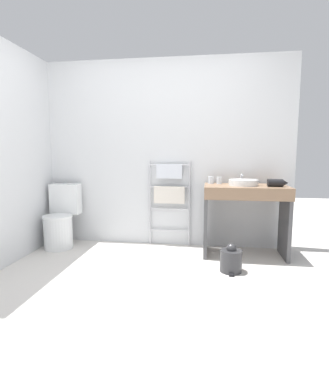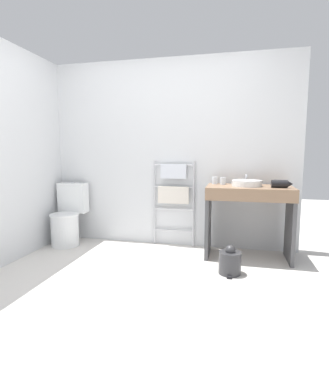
{
  "view_description": "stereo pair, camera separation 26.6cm",
  "coord_description": "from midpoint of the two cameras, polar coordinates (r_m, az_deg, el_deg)",
  "views": [
    {
      "loc": [
        0.57,
        -2.27,
        1.19
      ],
      "look_at": [
        0.13,
        0.84,
        0.78
      ],
      "focal_mm": 28.0,
      "sensor_mm": 36.0,
      "label": 1
    },
    {
      "loc": [
        0.83,
        -2.22,
        1.19
      ],
      "look_at": [
        0.13,
        0.84,
        0.78
      ],
      "focal_mm": 28.0,
      "sensor_mm": 36.0,
      "label": 2
    }
  ],
  "objects": [
    {
      "name": "cup_near_edge",
      "position": [
        3.6,
        13.15,
        2.07
      ],
      "size": [
        0.06,
        0.06,
        0.08
      ],
      "color": "silver",
      "rests_on": "vanity_counter"
    },
    {
      "name": "wall_back",
      "position": [
        3.89,
        2.59,
        7.26
      ],
      "size": [
        3.25,
        0.12,
        2.35
      ],
      "primitive_type": "cube",
      "color": "silver",
      "rests_on": "ground_plane"
    },
    {
      "name": "towel_radiator",
      "position": [
        3.79,
        3.72,
        0.36
      ],
      "size": [
        0.54,
        0.06,
        1.08
      ],
      "color": "silver",
      "rests_on": "ground_plane"
    },
    {
      "name": "wall_side",
      "position": [
        3.76,
        -24.21,
        6.61
      ],
      "size": [
        0.12,
        2.24,
        2.35
      ],
      "primitive_type": "cube",
      "color": "silver",
      "rests_on": "ground_plane"
    },
    {
      "name": "toilet",
      "position": [
        4.08,
        -16.21,
        -4.97
      ],
      "size": [
        0.38,
        0.49,
        0.8
      ],
      "color": "white",
      "rests_on": "ground_plane"
    },
    {
      "name": "vanity_counter",
      "position": [
        3.52,
        17.83,
        -3.24
      ],
      "size": [
        0.94,
        0.53,
        0.82
      ],
      "color": "#84664C",
      "rests_on": "ground_plane"
    },
    {
      "name": "faucet",
      "position": [
        3.67,
        17.33,
        2.58
      ],
      "size": [
        0.02,
        0.1,
        0.12
      ],
      "color": "silver",
      "rests_on": "vanity_counter"
    },
    {
      "name": "cup_near_wall",
      "position": [
        3.63,
        11.61,
        2.17
      ],
      "size": [
        0.07,
        0.07,
        0.09
      ],
      "color": "silver",
      "rests_on": "vanity_counter"
    },
    {
      "name": "trash_bin",
      "position": [
        3.13,
        14.8,
        -12.77
      ],
      "size": [
        0.22,
        0.25,
        0.29
      ],
      "color": "#333335",
      "rests_on": "ground_plane"
    },
    {
      "name": "sink_basin",
      "position": [
        3.5,
        17.52,
        1.65
      ],
      "size": [
        0.33,
        0.33,
        0.07
      ],
      "color": "white",
      "rests_on": "vanity_counter"
    },
    {
      "name": "ground_plane",
      "position": [
        2.64,
        -4.12,
        -19.37
      ],
      "size": [
        12.0,
        12.0,
        0.0
      ],
      "primitive_type": "plane",
      "color": "silver"
    },
    {
      "name": "hair_dryer",
      "position": [
        3.46,
        23.28,
        1.46
      ],
      "size": [
        0.22,
        0.18,
        0.09
      ],
      "color": "black",
      "rests_on": "vanity_counter"
    }
  ]
}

